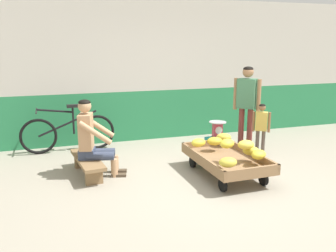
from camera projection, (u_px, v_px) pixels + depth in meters
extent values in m
plane|color=gray|center=(220.00, 189.00, 4.88)|extent=(80.00, 80.00, 0.00)
cube|color=#287F4C|center=(158.00, 113.00, 7.49)|extent=(16.00, 0.30, 1.00)
cube|color=beige|center=(157.00, 45.00, 7.18)|extent=(16.00, 0.30, 1.77)
cube|color=#8E6B47|center=(226.00, 161.00, 5.31)|extent=(0.87, 1.46, 0.05)
cube|color=#8E6B47|center=(201.00, 159.00, 5.17)|extent=(0.07, 1.44, 0.10)
cube|color=#8E6B47|center=(250.00, 153.00, 5.43)|extent=(0.07, 1.44, 0.10)
cube|color=#8E6B47|center=(206.00, 143.00, 5.94)|extent=(0.84, 0.06, 0.10)
cube|color=#8E6B47|center=(252.00, 171.00, 4.65)|extent=(0.84, 0.06, 0.10)
cylinder|color=black|center=(193.00, 162.00, 5.71)|extent=(0.05, 0.18, 0.18)
cylinder|color=black|center=(228.00, 158.00, 5.91)|extent=(0.05, 0.18, 0.18)
cylinder|color=black|center=(223.00, 185.00, 4.78)|extent=(0.05, 0.18, 0.18)
cylinder|color=black|center=(263.00, 179.00, 4.99)|extent=(0.05, 0.18, 0.18)
ellipsoid|color=gold|center=(215.00, 141.00, 5.65)|extent=(0.26, 0.21, 0.13)
ellipsoid|color=gold|center=(228.00, 162.00, 4.65)|extent=(0.27, 0.22, 0.13)
ellipsoid|color=gold|center=(251.00, 151.00, 5.14)|extent=(0.30, 0.28, 0.13)
ellipsoid|color=yellow|center=(198.00, 143.00, 5.57)|extent=(0.28, 0.24, 0.13)
ellipsoid|color=gold|center=(224.00, 137.00, 5.89)|extent=(0.30, 0.28, 0.13)
ellipsoid|color=yellow|center=(259.00, 155.00, 4.97)|extent=(0.30, 0.27, 0.13)
ellipsoid|color=yellow|center=(227.00, 144.00, 5.03)|extent=(0.30, 0.28, 0.13)
ellipsoid|color=yellow|center=(246.00, 145.00, 5.02)|extent=(0.24, 0.18, 0.13)
cube|color=olive|center=(87.00, 159.00, 5.34)|extent=(0.42, 1.13, 0.05)
cube|color=olive|center=(82.00, 161.00, 5.71)|extent=(0.25, 0.11, 0.22)
cube|color=olive|center=(94.00, 176.00, 5.03)|extent=(0.25, 0.11, 0.22)
cylinder|color=tan|center=(115.00, 164.00, 5.47)|extent=(0.10, 0.10, 0.27)
cube|color=#4C3D2D|center=(120.00, 171.00, 5.50)|extent=(0.24, 0.14, 0.04)
cylinder|color=#38425B|center=(102.00, 152.00, 5.42)|extent=(0.42, 0.23, 0.13)
cylinder|color=tan|center=(114.00, 168.00, 5.30)|extent=(0.10, 0.10, 0.27)
cube|color=#4C3D2D|center=(119.00, 175.00, 5.33)|extent=(0.24, 0.14, 0.04)
cylinder|color=#38425B|center=(100.00, 156.00, 5.25)|extent=(0.42, 0.23, 0.13)
cube|color=#38425B|center=(87.00, 153.00, 5.32)|extent=(0.28, 0.33, 0.14)
cube|color=tan|center=(86.00, 132.00, 5.24)|extent=(0.25, 0.35, 0.52)
cylinder|color=tan|center=(99.00, 126.00, 5.44)|extent=(0.47, 0.19, 0.36)
cylinder|color=tan|center=(95.00, 133.00, 5.05)|extent=(0.47, 0.19, 0.36)
sphere|color=tan|center=(85.00, 106.00, 5.16)|extent=(0.19, 0.19, 0.19)
ellipsoid|color=black|center=(84.00, 102.00, 5.15)|extent=(0.17, 0.17, 0.09)
cube|color=#19847F|center=(217.00, 146.00, 6.36)|extent=(0.36, 0.28, 0.30)
cylinder|color=#28282D|center=(217.00, 137.00, 6.32)|extent=(0.20, 0.20, 0.03)
cube|color=#C6384C|center=(217.00, 130.00, 6.29)|extent=(0.16, 0.10, 0.24)
cylinder|color=white|center=(219.00, 130.00, 6.24)|extent=(0.13, 0.01, 0.13)
cylinder|color=#B2B5BA|center=(218.00, 122.00, 6.26)|extent=(0.30, 0.30, 0.01)
torus|color=black|center=(38.00, 137.00, 6.34)|extent=(0.64, 0.06, 0.64)
torus|color=black|center=(97.00, 132.00, 6.66)|extent=(0.64, 0.06, 0.64)
cylinder|color=black|center=(68.00, 123.00, 6.45)|extent=(1.03, 0.05, 0.43)
cylinder|color=black|center=(73.00, 121.00, 6.48)|extent=(0.04, 0.04, 0.48)
cylinder|color=black|center=(55.00, 111.00, 6.34)|extent=(0.62, 0.04, 0.12)
cube|color=black|center=(72.00, 106.00, 6.42)|extent=(0.20, 0.10, 0.05)
cylinder|color=black|center=(36.00, 111.00, 6.24)|extent=(0.03, 0.48, 0.03)
cylinder|color=brown|center=(250.00, 131.00, 6.44)|extent=(0.10, 0.10, 0.80)
cylinder|color=brown|center=(241.00, 129.00, 6.51)|extent=(0.10, 0.10, 0.80)
cube|color=#427A56|center=(247.00, 93.00, 6.33)|extent=(0.36, 0.37, 0.52)
cylinder|color=#9E704C|center=(259.00, 95.00, 6.23)|extent=(0.07, 0.07, 0.56)
cylinder|color=#9E704C|center=(236.00, 94.00, 6.44)|extent=(0.07, 0.07, 0.56)
sphere|color=#9E704C|center=(248.00, 72.00, 6.24)|extent=(0.19, 0.19, 0.19)
ellipsoid|color=black|center=(248.00, 69.00, 6.23)|extent=(0.17, 0.17, 0.09)
cylinder|color=brown|center=(263.00, 144.00, 6.13)|extent=(0.06, 0.06, 0.49)
cylinder|color=brown|center=(257.00, 144.00, 6.15)|extent=(0.06, 0.06, 0.49)
cube|color=gold|center=(261.00, 121.00, 6.05)|extent=(0.23, 0.21, 0.32)
cylinder|color=brown|center=(269.00, 122.00, 6.02)|extent=(0.04, 0.04, 0.34)
cylinder|color=brown|center=(254.00, 121.00, 6.09)|extent=(0.04, 0.04, 0.34)
sphere|color=brown|center=(262.00, 107.00, 6.00)|extent=(0.12, 0.12, 0.12)
ellipsoid|color=black|center=(262.00, 105.00, 5.99)|extent=(0.11, 0.11, 0.05)
cube|color=#D13D4C|center=(249.00, 155.00, 5.97)|extent=(0.18, 0.12, 0.24)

